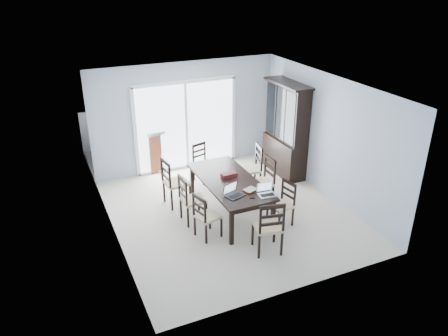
{
  "coord_description": "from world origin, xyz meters",
  "views": [
    {
      "loc": [
        -3.21,
        -6.92,
        4.53
      ],
      "look_at": [
        -0.12,
        0.0,
        1.03
      ],
      "focal_mm": 35.0,
      "sensor_mm": 36.0,
      "label": 1
    }
  ],
  "objects": [
    {
      "name": "balcony",
      "position": [
        0.0,
        3.5,
        -0.05
      ],
      "size": [
        4.5,
        2.0,
        0.1
      ],
      "primitive_type": "cube",
      "color": "gray",
      "rests_on": "ground"
    },
    {
      "name": "chair_left_mid",
      "position": [
        -0.85,
        0.03,
        0.59
      ],
      "size": [
        0.45,
        0.43,
        1.12
      ],
      "rotation": [
        0.0,
        0.0,
        -1.54
      ],
      "color": "black",
      "rests_on": "floor"
    },
    {
      "name": "chair_left_far",
      "position": [
        -0.93,
        0.8,
        0.64
      ],
      "size": [
        0.51,
        0.49,
        1.2
      ],
      "rotation": [
        0.0,
        0.0,
        -1.48
      ],
      "color": "black",
      "rests_on": "floor"
    },
    {
      "name": "cell_phone",
      "position": [
        0.07,
        -0.83,
        0.76
      ],
      "size": [
        0.11,
        0.09,
        0.01
      ],
      "primitive_type": "cube",
      "rotation": [
        0.0,
        0.0,
        -0.48
      ],
      "color": "black",
      "rests_on": "dining_table"
    },
    {
      "name": "china_hutch",
      "position": [
        2.02,
        1.25,
        1.07
      ],
      "size": [
        0.5,
        1.38,
        2.2
      ],
      "color": "black",
      "rests_on": "floor"
    },
    {
      "name": "chair_end_far",
      "position": [
        0.07,
        1.67,
        0.54
      ],
      "size": [
        0.48,
        0.49,
        1.02
      ],
      "rotation": [
        0.0,
        0.0,
        3.46
      ],
      "color": "black",
      "rests_on": "floor"
    },
    {
      "name": "book_stack",
      "position": [
        0.15,
        -0.58,
        0.77
      ],
      "size": [
        0.28,
        0.25,
        0.04
      ],
      "rotation": [
        0.0,
        0.0,
        0.22
      ],
      "color": "maroon",
      "rests_on": "dining_table"
    },
    {
      "name": "chair_right_far",
      "position": [
        0.94,
        0.77,
        0.63
      ],
      "size": [
        0.54,
        0.53,
        1.2
      ],
      "rotation": [
        0.0,
        0.0,
        1.37
      ],
      "color": "black",
      "rests_on": "floor"
    },
    {
      "name": "wall_right",
      "position": [
        2.25,
        0.0,
        1.3
      ],
      "size": [
        0.02,
        5.0,
        2.6
      ],
      "primitive_type": "cube",
      "color": "#A2AFC1",
      "rests_on": "floor"
    },
    {
      "name": "chair_right_near",
      "position": [
        0.79,
        -0.77,
        0.54
      ],
      "size": [
        0.46,
        0.45,
        1.02
      ],
      "rotation": [
        0.0,
        0.0,
        1.76
      ],
      "color": "black",
      "rests_on": "floor"
    },
    {
      "name": "laptop_dark",
      "position": [
        -0.19,
        -0.65,
        0.81
      ],
      "size": [
        0.38,
        0.32,
        0.23
      ],
      "rotation": [
        0.0,
        0.0,
        0.32
      ],
      "color": "black",
      "rests_on": "dining_table"
    },
    {
      "name": "hot_tub",
      "position": [
        -0.2,
        3.45,
        0.51
      ],
      "size": [
        2.31,
        2.16,
        1.02
      ],
      "rotation": [
        0.0,
        0.0,
        0.24
      ],
      "color": "brown",
      "rests_on": "balcony"
    },
    {
      "name": "chair_end_near",
      "position": [
        0.05,
        -1.51,
        0.63
      ],
      "size": [
        0.53,
        0.54,
        1.18
      ],
      "rotation": [
        0.0,
        0.0,
        -0.21
      ],
      "color": "black",
      "rests_on": "floor"
    },
    {
      "name": "floor",
      "position": [
        0.0,
        0.0,
        0.0
      ],
      "size": [
        5.0,
        5.0,
        0.0
      ],
      "primitive_type": "plane",
      "color": "beige",
      "rests_on": "ground"
    },
    {
      "name": "laptop_silver",
      "position": [
        0.36,
        -0.86,
        0.8
      ],
      "size": [
        0.34,
        0.25,
        0.22
      ],
      "rotation": [
        0.0,
        0.0,
        -0.1
      ],
      "color": "silver",
      "rests_on": "dining_table"
    },
    {
      "name": "ceiling",
      "position": [
        0.0,
        0.0,
        2.6
      ],
      "size": [
        5.0,
        5.0,
        0.0
      ],
      "primitive_type": "plane",
      "rotation": [
        3.14,
        0.0,
        0.0
      ],
      "color": "white",
      "rests_on": "back_wall"
    },
    {
      "name": "chair_right_mid",
      "position": [
        0.85,
        0.11,
        0.62
      ],
      "size": [
        0.45,
        0.44,
        1.17
      ],
      "rotation": [
        0.0,
        0.0,
        1.57
      ],
      "color": "black",
      "rests_on": "floor"
    },
    {
      "name": "wall_left",
      "position": [
        -2.25,
        0.0,
        1.3
      ],
      "size": [
        0.02,
        5.0,
        2.6
      ],
      "primitive_type": "cube",
      "color": "#A2AFC1",
      "rests_on": "floor"
    },
    {
      "name": "sliding_door",
      "position": [
        0.0,
        2.48,
        1.09
      ],
      "size": [
        2.52,
        0.05,
        2.18
      ],
      "color": "silver",
      "rests_on": "floor"
    },
    {
      "name": "railing",
      "position": [
        0.0,
        4.5,
        0.55
      ],
      "size": [
        4.5,
        0.06,
        1.1
      ],
      "primitive_type": "cube",
      "color": "#99999E",
      "rests_on": "balcony"
    },
    {
      "name": "chair_left_near",
      "position": [
        -0.79,
        -0.61,
        0.54
      ],
      "size": [
        0.48,
        0.48,
        1.03
      ],
      "rotation": [
        0.0,
        0.0,
        -1.31
      ],
      "color": "black",
      "rests_on": "floor"
    },
    {
      "name": "dining_table",
      "position": [
        0.0,
        0.0,
        0.67
      ],
      "size": [
        1.0,
        2.2,
        0.75
      ],
      "color": "black",
      "rests_on": "floor"
    },
    {
      "name": "back_wall",
      "position": [
        0.0,
        2.5,
        1.3
      ],
      "size": [
        4.5,
        0.02,
        2.6
      ],
      "primitive_type": "cube",
      "color": "#A2AFC1",
      "rests_on": "floor"
    },
    {
      "name": "game_box",
      "position": [
        0.05,
        0.14,
        0.79
      ],
      "size": [
        0.32,
        0.18,
        0.08
      ],
      "primitive_type": "cube",
      "rotation": [
        0.0,
        0.0,
        0.08
      ],
      "color": "#541410",
      "rests_on": "dining_table"
    }
  ]
}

